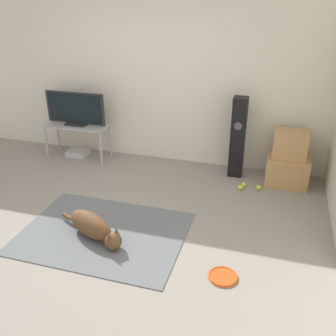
{
  "coord_description": "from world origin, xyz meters",
  "views": [
    {
      "loc": [
        1.8,
        -3.11,
        2.41
      ],
      "look_at": [
        0.63,
        0.82,
        0.45
      ],
      "focal_mm": 40.0,
      "sensor_mm": 36.0,
      "label": 1
    }
  ],
  "objects": [
    {
      "name": "cardboard_box_upper",
      "position": [
        2.04,
        1.77,
        0.56
      ],
      "size": [
        0.43,
        0.38,
        0.35
      ],
      "color": "tan",
      "rests_on": "cardboard_box_lower"
    },
    {
      "name": "tennis_ball_loose_on_carpet",
      "position": [
        1.71,
        1.43,
        0.03
      ],
      "size": [
        0.07,
        0.07,
        0.07
      ],
      "color": "#C6E033",
      "rests_on": "ground_plane"
    },
    {
      "name": "tennis_ball_by_boxes",
      "position": [
        1.48,
        1.36,
        0.03
      ],
      "size": [
        0.07,
        0.07,
        0.07
      ],
      "color": "#C6E033",
      "rests_on": "ground_plane"
    },
    {
      "name": "tv_stand",
      "position": [
        -1.11,
        1.75,
        0.46
      ],
      "size": [
        1.0,
        0.41,
        0.53
      ],
      "color": "#A8A8AD",
      "rests_on": "ground_plane"
    },
    {
      "name": "cardboard_box_lower",
      "position": [
        2.05,
        1.75,
        0.19
      ],
      "size": [
        0.55,
        0.49,
        0.39
      ],
      "color": "tan",
      "rests_on": "ground_plane"
    },
    {
      "name": "ground_plane",
      "position": [
        0.0,
        0.0,
        0.0
      ],
      "size": [
        12.0,
        12.0,
        0.0
      ],
      "primitive_type": "plane",
      "color": "gray"
    },
    {
      "name": "wall_back",
      "position": [
        0.0,
        2.1,
        1.27
      ],
      "size": [
        8.0,
        0.06,
        2.55
      ],
      "color": "silver",
      "rests_on": "ground_plane"
    },
    {
      "name": "frisbee",
      "position": [
        1.52,
        -0.38,
        0.01
      ],
      "size": [
        0.27,
        0.27,
        0.03
      ],
      "color": "#DB511E",
      "rests_on": "ground_plane"
    },
    {
      "name": "dog",
      "position": [
        0.1,
        -0.17,
        0.14
      ],
      "size": [
        0.88,
        0.46,
        0.27
      ],
      "color": "brown",
      "rests_on": "area_rug"
    },
    {
      "name": "floor_speaker",
      "position": [
        1.35,
        1.8,
        0.57
      ],
      "size": [
        0.19,
        0.2,
        1.13
      ],
      "color": "black",
      "rests_on": "ground_plane"
    },
    {
      "name": "area_rug",
      "position": [
        0.16,
        -0.06,
        0.01
      ],
      "size": [
        1.76,
        1.31,
        0.01
      ],
      "color": "slate",
      "rests_on": "ground_plane"
    },
    {
      "name": "game_console",
      "position": [
        -1.16,
        1.78,
        0.04
      ],
      "size": [
        0.32,
        0.26,
        0.08
      ],
      "color": "#B7B7BC",
      "rests_on": "ground_plane"
    },
    {
      "name": "tv",
      "position": [
        -1.11,
        1.76,
        0.78
      ],
      "size": [
        0.95,
        0.2,
        0.5
      ],
      "color": "#232326",
      "rests_on": "tv_stand"
    },
    {
      "name": "tennis_ball_near_speaker",
      "position": [
        1.51,
        1.45,
        0.03
      ],
      "size": [
        0.07,
        0.07,
        0.07
      ],
      "color": "#C6E033",
      "rests_on": "ground_plane"
    }
  ]
}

